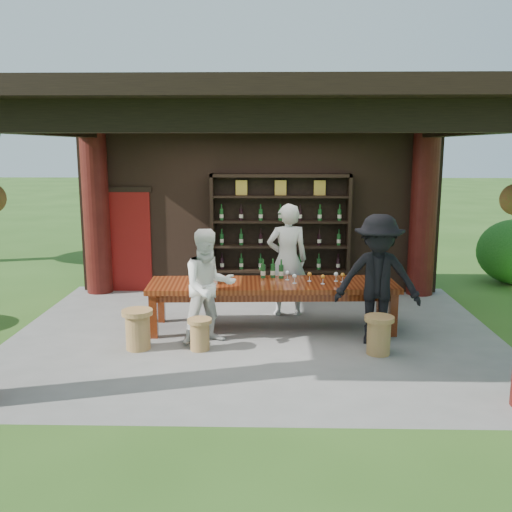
{
  "coord_description": "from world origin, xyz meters",
  "views": [
    {
      "loc": [
        0.21,
        -8.36,
        2.84
      ],
      "look_at": [
        0.0,
        0.4,
        1.15
      ],
      "focal_mm": 40.0,
      "sensor_mm": 36.0,
      "label": 1
    }
  ],
  "objects_px": {
    "tasting_table": "(273,289)",
    "guest_woman": "(209,286)",
    "wine_shelf": "(280,235)",
    "guest_man": "(378,280)",
    "stool_far_left": "(138,328)",
    "stool_near_left": "(200,333)",
    "stool_near_right": "(379,334)",
    "host": "(287,260)",
    "napkin_basket": "(209,279)"
  },
  "relations": [
    {
      "from": "stool_near_right",
      "to": "host",
      "type": "height_order",
      "value": "host"
    },
    {
      "from": "stool_far_left",
      "to": "guest_woman",
      "type": "relative_size",
      "value": 0.34
    },
    {
      "from": "guest_man",
      "to": "wine_shelf",
      "type": "bearing_deg",
      "value": 125.13
    },
    {
      "from": "stool_near_right",
      "to": "host",
      "type": "relative_size",
      "value": 0.28
    },
    {
      "from": "stool_near_right",
      "to": "stool_near_left",
      "type": "bearing_deg",
      "value": 177.7
    },
    {
      "from": "tasting_table",
      "to": "guest_man",
      "type": "relative_size",
      "value": 2.06
    },
    {
      "from": "stool_near_right",
      "to": "tasting_table",
      "type": "bearing_deg",
      "value": 143.41
    },
    {
      "from": "stool_near_right",
      "to": "guest_man",
      "type": "bearing_deg",
      "value": 84.19
    },
    {
      "from": "wine_shelf",
      "to": "stool_near_left",
      "type": "relative_size",
      "value": 5.83
    },
    {
      "from": "wine_shelf",
      "to": "stool_near_right",
      "type": "bearing_deg",
      "value": -67.94
    },
    {
      "from": "stool_near_left",
      "to": "host",
      "type": "bearing_deg",
      "value": 54.22
    },
    {
      "from": "guest_woman",
      "to": "guest_man",
      "type": "height_order",
      "value": "guest_man"
    },
    {
      "from": "host",
      "to": "napkin_basket",
      "type": "distance_m",
      "value": 1.52
    },
    {
      "from": "wine_shelf",
      "to": "tasting_table",
      "type": "distance_m",
      "value": 2.22
    },
    {
      "from": "tasting_table",
      "to": "stool_near_left",
      "type": "height_order",
      "value": "tasting_table"
    },
    {
      "from": "napkin_basket",
      "to": "guest_woman",
      "type": "bearing_deg",
      "value": -84.38
    },
    {
      "from": "wine_shelf",
      "to": "guest_man",
      "type": "height_order",
      "value": "wine_shelf"
    },
    {
      "from": "guest_woman",
      "to": "stool_near_left",
      "type": "bearing_deg",
      "value": -130.94
    },
    {
      "from": "stool_near_left",
      "to": "guest_man",
      "type": "bearing_deg",
      "value": 8.47
    },
    {
      "from": "napkin_basket",
      "to": "stool_near_left",
      "type": "bearing_deg",
      "value": -92.71
    },
    {
      "from": "stool_far_left",
      "to": "guest_woman",
      "type": "bearing_deg",
      "value": 18.05
    },
    {
      "from": "stool_far_left",
      "to": "host",
      "type": "distance_m",
      "value": 2.87
    },
    {
      "from": "tasting_table",
      "to": "stool_near_right",
      "type": "relative_size",
      "value": 7.21
    },
    {
      "from": "stool_near_right",
      "to": "napkin_basket",
      "type": "bearing_deg",
      "value": 157.58
    },
    {
      "from": "wine_shelf",
      "to": "stool_far_left",
      "type": "bearing_deg",
      "value": -123.45
    },
    {
      "from": "wine_shelf",
      "to": "host",
      "type": "bearing_deg",
      "value": -85.92
    },
    {
      "from": "guest_woman",
      "to": "napkin_basket",
      "type": "distance_m",
      "value": 0.58
    },
    {
      "from": "stool_near_right",
      "to": "stool_far_left",
      "type": "bearing_deg",
      "value": 178.04
    },
    {
      "from": "wine_shelf",
      "to": "napkin_basket",
      "type": "xyz_separation_m",
      "value": [
        -1.14,
        -2.23,
        -0.35
      ]
    },
    {
      "from": "tasting_table",
      "to": "guest_woman",
      "type": "bearing_deg",
      "value": -144.92
    },
    {
      "from": "stool_near_left",
      "to": "napkin_basket",
      "type": "relative_size",
      "value": 1.75
    },
    {
      "from": "guest_woman",
      "to": "napkin_basket",
      "type": "relative_size",
      "value": 6.48
    },
    {
      "from": "wine_shelf",
      "to": "stool_far_left",
      "type": "xyz_separation_m",
      "value": [
        -2.07,
        -3.13,
        -0.87
      ]
    },
    {
      "from": "guest_woman",
      "to": "guest_man",
      "type": "distance_m",
      "value": 2.45
    },
    {
      "from": "wine_shelf",
      "to": "stool_near_left",
      "type": "distance_m",
      "value": 3.48
    },
    {
      "from": "tasting_table",
      "to": "stool_near_left",
      "type": "distance_m",
      "value": 1.48
    },
    {
      "from": "wine_shelf",
      "to": "guest_woman",
      "type": "height_order",
      "value": "wine_shelf"
    },
    {
      "from": "wine_shelf",
      "to": "guest_woman",
      "type": "xyz_separation_m",
      "value": [
        -1.08,
        -2.81,
        -0.33
      ]
    },
    {
      "from": "tasting_table",
      "to": "guest_man",
      "type": "xyz_separation_m",
      "value": [
        1.52,
        -0.61,
        0.31
      ]
    },
    {
      "from": "guest_woman",
      "to": "stool_far_left",
      "type": "bearing_deg",
      "value": 173.71
    },
    {
      "from": "wine_shelf",
      "to": "tasting_table",
      "type": "xyz_separation_m",
      "value": [
        -0.15,
        -2.15,
        -0.53
      ]
    },
    {
      "from": "stool_far_left",
      "to": "stool_near_left",
      "type": "bearing_deg",
      "value": -1.0
    },
    {
      "from": "stool_near_right",
      "to": "guest_woman",
      "type": "distance_m",
      "value": 2.5
    },
    {
      "from": "tasting_table",
      "to": "guest_woman",
      "type": "relative_size",
      "value": 2.32
    },
    {
      "from": "stool_near_left",
      "to": "stool_near_right",
      "type": "xyz_separation_m",
      "value": [
        2.5,
        -0.1,
        0.05
      ]
    },
    {
      "from": "stool_near_left",
      "to": "stool_far_left",
      "type": "bearing_deg",
      "value": 179.0
    },
    {
      "from": "stool_near_right",
      "to": "host",
      "type": "bearing_deg",
      "value": 122.94
    },
    {
      "from": "napkin_basket",
      "to": "wine_shelf",
      "type": "bearing_deg",
      "value": 62.91
    },
    {
      "from": "stool_near_right",
      "to": "guest_woman",
      "type": "height_order",
      "value": "guest_woman"
    },
    {
      "from": "guest_woman",
      "to": "stool_near_right",
      "type": "bearing_deg",
      "value": -34.64
    }
  ]
}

